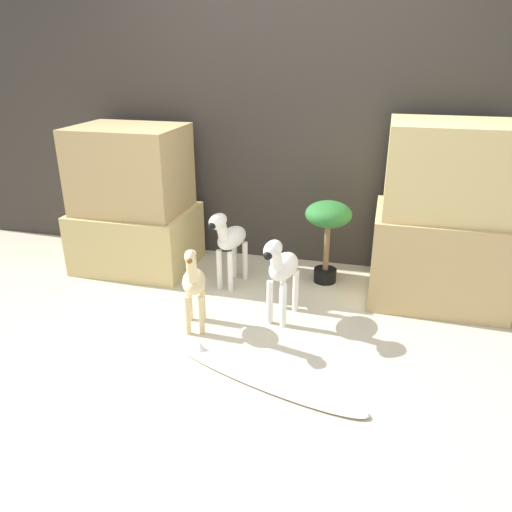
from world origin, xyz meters
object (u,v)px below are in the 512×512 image
zebra_left (229,239)px  potted_palm_front (328,223)px  zebra_right (281,268)px  giraffe_figurine (194,283)px  surfboard (260,374)px

zebra_left → potted_palm_front: size_ratio=0.96×
zebra_left → potted_palm_front: 0.73m
zebra_right → zebra_left: (-0.47, 0.41, 0.00)m
giraffe_figurine → surfboard: giraffe_figurine is taller
zebra_left → surfboard: zebra_left is taller
zebra_left → giraffe_figurine: size_ratio=1.01×
zebra_left → potted_palm_front: (0.68, 0.25, 0.10)m
zebra_right → surfboard: (0.02, -0.64, -0.35)m
zebra_right → zebra_left: size_ratio=1.00×
zebra_right → potted_palm_front: 0.70m
zebra_left → surfboard: 1.21m
giraffe_figurine → surfboard: size_ratio=0.49×
zebra_right → potted_palm_front: size_ratio=0.96×
giraffe_figurine → potted_palm_front: potted_palm_front is taller
zebra_right → potted_palm_front: potted_palm_front is taller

